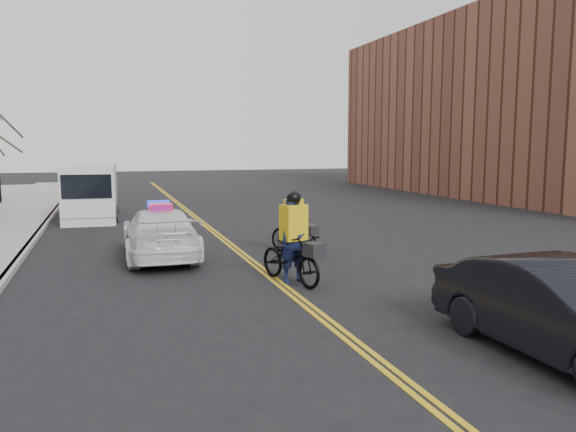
{
  "coord_description": "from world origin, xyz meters",
  "views": [
    {
      "loc": [
        -3.68,
        -11.14,
        3.14
      ],
      "look_at": [
        0.82,
        2.71,
        1.3
      ],
      "focal_mm": 35.0,
      "sensor_mm": 36.0,
      "label": 1
    }
  ],
  "objects_px": {
    "police_cruiser": "(160,233)",
    "cyclist_far": "(294,229)",
    "dark_sedan": "(563,311)",
    "cyclist_near": "(294,251)",
    "cargo_van": "(91,192)"
  },
  "relations": [
    {
      "from": "police_cruiser",
      "to": "cyclist_far",
      "type": "bearing_deg",
      "value": 170.72
    },
    {
      "from": "dark_sedan",
      "to": "cyclist_far",
      "type": "bearing_deg",
      "value": 95.78
    },
    {
      "from": "dark_sedan",
      "to": "cyclist_near",
      "type": "bearing_deg",
      "value": 110.02
    },
    {
      "from": "police_cruiser",
      "to": "dark_sedan",
      "type": "xyz_separation_m",
      "value": [
        4.92,
        -9.47,
        0.02
      ]
    },
    {
      "from": "cyclist_near",
      "to": "cyclist_far",
      "type": "distance_m",
      "value": 3.36
    },
    {
      "from": "dark_sedan",
      "to": "cargo_van",
      "type": "bearing_deg",
      "value": 108.02
    },
    {
      "from": "dark_sedan",
      "to": "cyclist_far",
      "type": "xyz_separation_m",
      "value": [
        -1.21,
        8.8,
        0.02
      ]
    },
    {
      "from": "dark_sedan",
      "to": "cyclist_far",
      "type": "height_order",
      "value": "cyclist_far"
    },
    {
      "from": "police_cruiser",
      "to": "cyclist_near",
      "type": "bearing_deg",
      "value": 125.42
    },
    {
      "from": "police_cruiser",
      "to": "cargo_van",
      "type": "height_order",
      "value": "cargo_van"
    },
    {
      "from": "cargo_van",
      "to": "cyclist_near",
      "type": "relative_size",
      "value": 2.48
    },
    {
      "from": "cyclist_far",
      "to": "dark_sedan",
      "type": "bearing_deg",
      "value": -108.73
    },
    {
      "from": "cargo_van",
      "to": "police_cruiser",
      "type": "bearing_deg",
      "value": -76.16
    },
    {
      "from": "police_cruiser",
      "to": "dark_sedan",
      "type": "height_order",
      "value": "police_cruiser"
    },
    {
      "from": "police_cruiser",
      "to": "cyclist_far",
      "type": "xyz_separation_m",
      "value": [
        3.71,
        -0.68,
        0.04
      ]
    }
  ]
}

